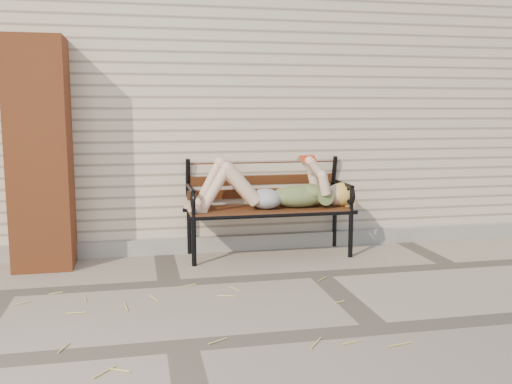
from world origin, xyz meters
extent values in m
plane|color=gray|center=(0.00, 0.00, 0.00)|extent=(80.00, 80.00, 0.00)
cube|color=beige|center=(0.00, 3.00, 1.50)|extent=(8.00, 4.00, 3.00)
cube|color=gray|center=(0.00, 0.97, 0.07)|extent=(8.00, 0.10, 0.15)
cube|color=#A74D25|center=(-2.30, 0.75, 1.00)|extent=(0.50, 0.50, 2.00)
cylinder|color=black|center=(-1.00, 0.48, 0.22)|extent=(0.04, 0.04, 0.45)
cylinder|color=black|center=(-1.00, 0.93, 0.22)|extent=(0.04, 0.04, 0.45)
cylinder|color=black|center=(0.47, 0.48, 0.22)|extent=(0.04, 0.04, 0.45)
cylinder|color=black|center=(0.47, 0.93, 0.22)|extent=(0.04, 0.04, 0.45)
cube|color=brown|center=(-0.27, 0.70, 0.45)|extent=(1.52, 0.49, 0.03)
cylinder|color=black|center=(-0.27, 0.48, 0.43)|extent=(1.60, 0.04, 0.04)
cylinder|color=black|center=(-0.27, 0.93, 0.43)|extent=(1.60, 0.04, 0.04)
torus|color=black|center=(-0.27, 1.04, 0.95)|extent=(0.28, 0.04, 0.28)
ellipsoid|color=#0A404A|center=(0.01, 0.67, 0.57)|extent=(0.54, 0.31, 0.21)
ellipsoid|color=#0A404A|center=(0.13, 0.67, 0.60)|extent=(0.26, 0.30, 0.16)
ellipsoid|color=#A0A0A4|center=(-0.31, 0.67, 0.55)|extent=(0.30, 0.34, 0.19)
sphere|color=beige|center=(0.40, 0.67, 0.57)|extent=(0.22, 0.22, 0.22)
ellipsoid|color=#D7A551|center=(0.45, 0.67, 0.57)|extent=(0.25, 0.25, 0.23)
cube|color=red|center=(0.09, 0.67, 0.95)|extent=(0.14, 0.02, 0.02)
cube|color=white|center=(0.09, 0.63, 0.92)|extent=(0.14, 0.09, 0.05)
cube|color=white|center=(0.09, 0.72, 0.92)|extent=(0.14, 0.09, 0.05)
cube|color=red|center=(0.09, 0.63, 0.93)|extent=(0.15, 0.09, 0.05)
cube|color=red|center=(0.09, 0.72, 0.93)|extent=(0.15, 0.09, 0.05)
cylinder|color=tan|center=(-0.35, -1.36, 0.01)|extent=(0.08, 0.11, 0.01)
cylinder|color=tan|center=(-2.07, -0.24, 0.01)|extent=(0.07, 0.10, 0.01)
cylinder|color=tan|center=(-0.44, -1.41, 0.01)|extent=(0.04, 0.14, 0.01)
cylinder|color=tan|center=(-1.26, -0.64, 0.01)|extent=(0.02, 0.13, 0.01)
cylinder|color=tan|center=(-1.98, -0.59, 0.01)|extent=(0.18, 0.09, 0.01)
cylinder|color=tan|center=(-1.28, -0.54, 0.01)|extent=(0.15, 0.11, 0.01)
cylinder|color=tan|center=(-1.54, -0.07, 0.01)|extent=(0.13, 0.10, 0.01)
cylinder|color=tan|center=(-0.56, -0.40, 0.01)|extent=(0.02, 0.09, 0.01)
cylinder|color=tan|center=(-1.53, -0.31, 0.01)|extent=(0.09, 0.05, 0.01)
cylinder|color=tan|center=(-2.16, -0.77, 0.01)|extent=(0.14, 0.03, 0.01)
cylinder|color=tan|center=(0.05, -1.52, 0.01)|extent=(0.08, 0.09, 0.01)
cylinder|color=tan|center=(-1.55, -0.77, 0.01)|extent=(0.17, 0.07, 0.01)
cylinder|color=tan|center=(-0.38, -0.98, 0.01)|extent=(0.17, 0.03, 0.01)
cylinder|color=tan|center=(-1.87, -0.98, 0.01)|extent=(0.12, 0.08, 0.01)
cylinder|color=tan|center=(-0.08, 0.03, 0.01)|extent=(0.11, 0.16, 0.01)
cylinder|color=tan|center=(-1.48, -0.59, 0.01)|extent=(0.09, 0.13, 0.01)
cylinder|color=tan|center=(-0.66, -0.54, 0.01)|extent=(0.14, 0.09, 0.01)
camera|label=1|loc=(-1.48, -4.48, 1.38)|focal=40.00mm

